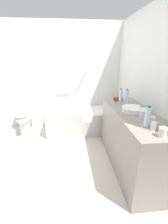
# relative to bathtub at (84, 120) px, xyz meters

# --- Properties ---
(ground_plane) EXTENTS (4.13, 4.13, 0.00)m
(ground_plane) POSITION_rel_bathtub_xyz_m (-0.69, -0.80, -0.27)
(ground_plane) COLOR beige
(wall_back_tiled) EXTENTS (3.53, 0.10, 2.35)m
(wall_back_tiled) POSITION_rel_bathtub_xyz_m (-0.69, 0.41, 0.90)
(wall_back_tiled) COLOR silver
(wall_back_tiled) RESTS_ON ground_plane
(wall_right_mirror) EXTENTS (0.10, 2.71, 2.35)m
(wall_right_mirror) POSITION_rel_bathtub_xyz_m (0.93, -0.80, 0.90)
(wall_right_mirror) COLOR silver
(wall_right_mirror) RESTS_ON ground_plane
(bathtub) EXTENTS (1.62, 0.72, 1.29)m
(bathtub) POSITION_rel_bathtub_xyz_m (0.00, 0.00, 0.00)
(bathtub) COLOR silver
(bathtub) RESTS_ON ground_plane
(toilet) EXTENTS (0.40, 0.51, 0.71)m
(toilet) POSITION_rel_bathtub_xyz_m (-1.29, -0.03, 0.11)
(toilet) COLOR white
(toilet) RESTS_ON ground_plane
(vanity_counter) EXTENTS (0.55, 1.58, 0.90)m
(vanity_counter) POSITION_rel_bathtub_xyz_m (0.60, -1.28, 0.18)
(vanity_counter) COLOR gray
(vanity_counter) RESTS_ON ground_plane
(sink_basin) EXTENTS (0.32, 0.32, 0.06)m
(sink_basin) POSITION_rel_bathtub_xyz_m (0.59, -1.24, 0.66)
(sink_basin) COLOR white
(sink_basin) RESTS_ON vanity_counter
(sink_faucet) EXTENTS (0.13, 0.15, 0.08)m
(sink_faucet) POSITION_rel_bathtub_xyz_m (0.78, -1.24, 0.66)
(sink_faucet) COLOR #A4A4A9
(sink_faucet) RESTS_ON vanity_counter
(water_bottle_0) EXTENTS (0.06, 0.06, 0.24)m
(water_bottle_0) POSITION_rel_bathtub_xyz_m (0.55, -0.80, 0.74)
(water_bottle_0) COLOR silver
(water_bottle_0) RESTS_ON vanity_counter
(water_bottle_1) EXTENTS (0.07, 0.07, 0.25)m
(water_bottle_1) POSITION_rel_bathtub_xyz_m (0.55, -1.73, 0.74)
(water_bottle_1) COLOR silver
(water_bottle_1) RESTS_ON vanity_counter
(water_bottle_2) EXTENTS (0.07, 0.07, 0.25)m
(water_bottle_2) POSITION_rel_bathtub_xyz_m (0.62, -0.87, 0.74)
(water_bottle_2) COLOR silver
(water_bottle_2) RESTS_ON vanity_counter
(drinking_glass_0) EXTENTS (0.06, 0.06, 0.10)m
(drinking_glass_0) POSITION_rel_bathtub_xyz_m (0.64, -1.68, 0.67)
(drinking_glass_0) COLOR white
(drinking_glass_0) RESTS_ON vanity_counter
(drinking_glass_1) EXTENTS (0.08, 0.08, 0.10)m
(drinking_glass_1) POSITION_rel_bathtub_xyz_m (0.59, -1.96, 0.67)
(drinking_glass_1) COLOR white
(drinking_glass_1) RESTS_ON vanity_counter
(drinking_glass_2) EXTENTS (0.08, 0.08, 0.09)m
(drinking_glass_2) POSITION_rel_bathtub_xyz_m (0.62, -1.46, 0.67)
(drinking_glass_2) COLOR white
(drinking_glass_2) RESTS_ON vanity_counter
(drinking_glass_3) EXTENTS (0.07, 0.07, 0.09)m
(drinking_glass_3) POSITION_rel_bathtub_xyz_m (0.58, -1.81, 0.67)
(drinking_glass_3) COLOR white
(drinking_glass_3) RESTS_ON vanity_counter
(amenity_basket) EXTENTS (0.14, 0.10, 0.05)m
(amenity_basket) POSITION_rel_bathtub_xyz_m (0.56, -0.65, 0.65)
(amenity_basket) COLOR maroon
(amenity_basket) RESTS_ON vanity_counter
(soap_dish) EXTENTS (0.09, 0.06, 0.02)m
(soap_dish) POSITION_rel_bathtub_xyz_m (0.63, -0.98, 0.64)
(soap_dish) COLOR white
(soap_dish) RESTS_ON vanity_counter
(toilet_paper_roll) EXTENTS (0.11, 0.11, 0.11)m
(toilet_paper_roll) POSITION_rel_bathtub_xyz_m (-1.54, -0.15, -0.21)
(toilet_paper_roll) COLOR white
(toilet_paper_roll) RESTS_ON ground_plane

